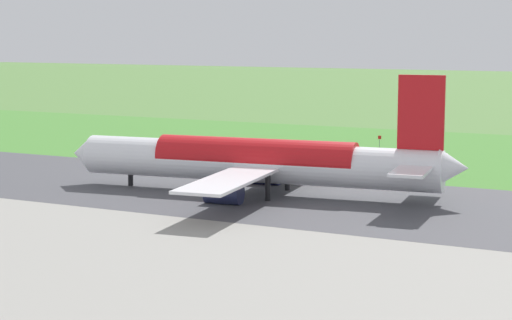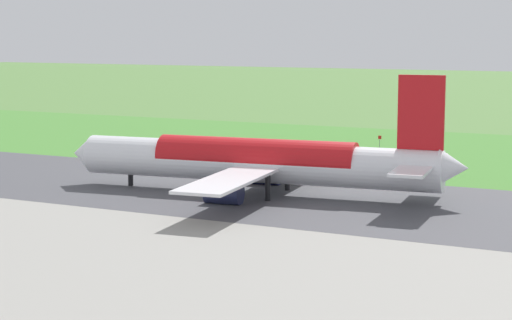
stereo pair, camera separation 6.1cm
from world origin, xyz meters
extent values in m
plane|color=#547F3D|center=(0.00, 0.00, 0.00)|extent=(800.00, 800.00, 0.00)
cube|color=#47474C|center=(0.00, 0.00, 0.03)|extent=(600.00, 34.19, 0.06)
cube|color=#478534|center=(0.00, -43.59, 0.02)|extent=(600.00, 80.00, 0.04)
cylinder|color=white|center=(-3.99, 0.00, 4.20)|extent=(48.28, 10.70, 5.20)
cone|color=white|center=(21.34, 2.94, 4.20)|extent=(3.55, 5.25, 4.94)
cone|color=white|center=(-29.03, -2.91, 4.80)|extent=(3.99, 4.79, 4.42)
cube|color=red|center=(-24.97, -2.44, 11.30)|extent=(5.62, 1.14, 9.00)
cube|color=white|center=(-25.61, 3.03, 5.00)|extent=(5.01, 9.40, 0.36)
cube|color=white|center=(-24.34, -7.90, 5.00)|extent=(5.01, 9.40, 0.36)
cube|color=white|center=(-6.26, 10.81, 3.80)|extent=(8.50, 22.55, 0.35)
cube|color=white|center=(-3.72, -11.04, 3.80)|extent=(8.50, 22.55, 0.35)
cylinder|color=#23284C|center=(-3.37, 7.62, 1.32)|extent=(4.79, 3.30, 2.80)
cylinder|color=#23284C|center=(-1.64, -7.28, 1.32)|extent=(4.79, 3.30, 2.80)
cylinder|color=black|center=(14.12, 2.10, 1.71)|extent=(0.70, 0.70, 3.42)
cylinder|color=black|center=(-7.43, 3.63, 1.71)|extent=(0.70, 0.70, 3.42)
cylinder|color=black|center=(-6.51, -4.32, 1.71)|extent=(0.70, 0.70, 3.42)
cylinder|color=red|center=(-3.99, 0.00, 4.72)|extent=(26.83, 8.24, 5.23)
cylinder|color=slate|center=(-4.40, -48.51, 1.06)|extent=(0.10, 0.10, 2.11)
cube|color=red|center=(-4.40, -48.53, 2.41)|extent=(0.60, 0.04, 0.60)
cone|color=orange|center=(-0.69, -43.05, 0.28)|extent=(0.40, 0.40, 0.55)
camera|label=1|loc=(-54.71, 101.85, 20.71)|focal=62.47mm
camera|label=2|loc=(-54.77, 101.82, 20.71)|focal=62.47mm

